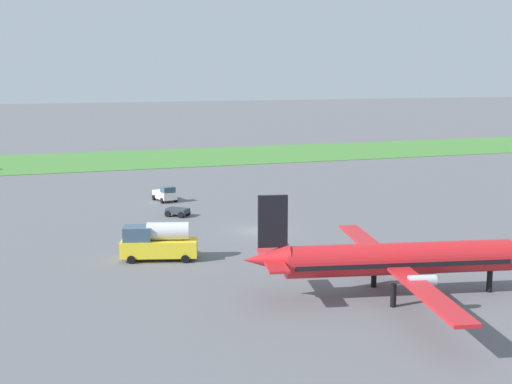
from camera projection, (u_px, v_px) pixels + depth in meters
name	position (u px, v px, depth m)	size (l,w,h in m)	color
ground_plane	(259.00, 231.00, 71.98)	(600.00, 600.00, 0.00)	slate
grass_taxiway_strip	(146.00, 159.00, 130.52)	(360.00, 28.00, 0.08)	#478438
airplane_foreground_turboprop	(394.00, 259.00, 50.79)	(21.71, 25.22, 7.62)	red
fuel_truck_near_gate	(158.00, 242.00, 60.83)	(6.91, 4.12, 3.29)	yellow
pushback_tug_midfield	(165.00, 194.00, 88.16)	(2.69, 3.90, 1.95)	white
baggage_cart_by_runway	(178.00, 211.00, 79.19)	(2.94, 2.89, 0.90)	#2D333D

